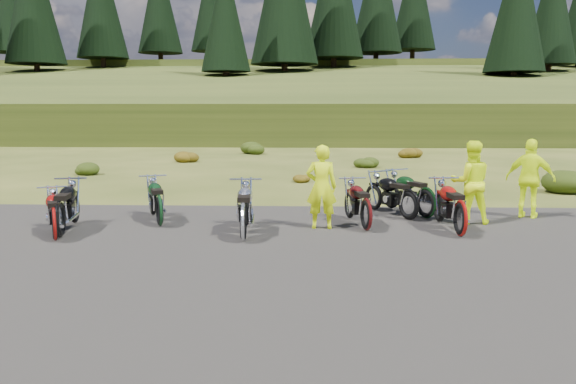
{
  "coord_description": "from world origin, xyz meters",
  "views": [
    {
      "loc": [
        -0.04,
        -10.98,
        2.64
      ],
      "look_at": [
        -0.5,
        0.89,
        0.88
      ],
      "focal_mm": 35.0,
      "sensor_mm": 36.0,
      "label": 1
    }
  ],
  "objects_px": {
    "motorcycle_7": "(425,219)",
    "person_middle": "(321,188)",
    "motorcycle_3": "(244,242)",
    "motorcycle_0": "(61,239)"
  },
  "relations": [
    {
      "from": "person_middle",
      "to": "motorcycle_3",
      "type": "bearing_deg",
      "value": 39.14
    },
    {
      "from": "motorcycle_7",
      "to": "person_middle",
      "type": "relative_size",
      "value": 1.14
    },
    {
      "from": "motorcycle_0",
      "to": "motorcycle_7",
      "type": "bearing_deg",
      "value": -84.79
    },
    {
      "from": "motorcycle_7",
      "to": "motorcycle_0",
      "type": "bearing_deg",
      "value": 78.91
    },
    {
      "from": "motorcycle_3",
      "to": "motorcycle_7",
      "type": "xyz_separation_m",
      "value": [
        4.12,
        2.49,
        0.0
      ]
    },
    {
      "from": "motorcycle_7",
      "to": "person_middle",
      "type": "bearing_deg",
      "value": 88.59
    },
    {
      "from": "motorcycle_0",
      "to": "motorcycle_7",
      "type": "xyz_separation_m",
      "value": [
        7.91,
        2.35,
        0.0
      ]
    },
    {
      "from": "motorcycle_0",
      "to": "motorcycle_3",
      "type": "xyz_separation_m",
      "value": [
        3.79,
        -0.15,
        0.0
      ]
    },
    {
      "from": "motorcycle_7",
      "to": "person_middle",
      "type": "xyz_separation_m",
      "value": [
        -2.55,
        -1.25,
        0.92
      ]
    },
    {
      "from": "motorcycle_3",
      "to": "person_middle",
      "type": "relative_size",
      "value": 1.17
    }
  ]
}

